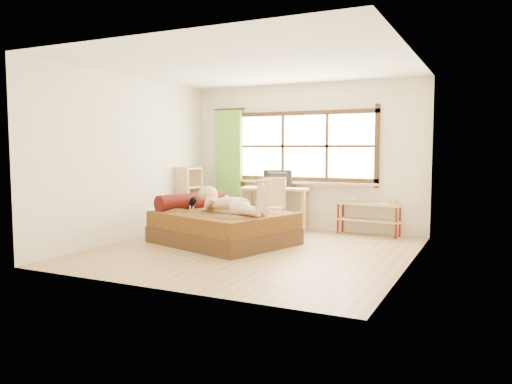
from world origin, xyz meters
The scene contains 18 objects.
floor centered at (0.00, 0.00, 0.00)m, with size 4.50×4.50×0.00m, color #9E754C.
ceiling centered at (0.00, 0.00, 2.70)m, with size 4.50×4.50×0.00m, color white.
wall_back centered at (0.00, 2.25, 1.35)m, with size 4.50×4.50×0.00m, color silver.
wall_front centered at (0.00, -2.25, 1.35)m, with size 4.50×4.50×0.00m, color silver.
wall_left centered at (-2.25, 0.00, 1.35)m, with size 4.50×4.50×0.00m, color silver.
wall_right centered at (2.25, 0.00, 1.35)m, with size 4.50×4.50×0.00m, color silver.
window centered at (0.00, 2.22, 1.51)m, with size 2.80×0.16×1.46m.
curtain centered at (-1.55, 2.13, 1.15)m, with size 0.55×0.10×2.20m, color #4F8925.
bed centered at (-0.71, 0.35, 0.27)m, with size 2.39×2.13×0.76m.
woman centered at (-0.51, 0.29, 0.80)m, with size 1.40×0.40×0.60m, color #DAAB8C, non-canonical shape.
kitten centered at (-1.38, 0.44, 0.62)m, with size 0.30×0.12×0.24m, color black, non-canonical shape.
desk centered at (-0.46, 1.95, 0.69)m, with size 1.33×0.74×0.79m.
monitor centered at (-0.46, 2.00, 0.95)m, with size 0.55×0.07×0.32m, color black.
chair centered at (-0.37, 1.59, 0.55)m, with size 0.50×0.50×0.99m.
pipe_shelf centered at (1.26, 2.07, 0.42)m, with size 1.15×0.40×0.64m.
cup centered at (0.95, 2.07, 0.61)m, with size 0.11×0.11×0.09m, color gray.
book centered at (1.45, 2.07, 0.57)m, with size 0.18×0.25×0.02m, color gray.
bookshelf centered at (-2.08, 1.50, 0.59)m, with size 0.30×0.51×1.15m.
Camera 1 is at (3.23, -6.52, 1.51)m, focal length 35.00 mm.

